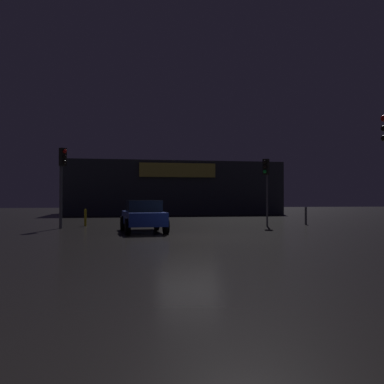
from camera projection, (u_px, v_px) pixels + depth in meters
ground_plane at (189, 237)px, 17.07m from camera, size 120.00×120.00×0.00m
store_building at (171, 189)px, 45.15m from camera, size 21.56×10.20×5.28m
traffic_signal_main at (62, 172)px, 22.12m from camera, size 0.42×0.42×4.23m
traffic_signal_cross_left at (266, 174)px, 23.93m from camera, size 0.42×0.42×3.82m
car_near at (143, 216)px, 19.73m from camera, size 2.10×4.15×1.49m
bollard_kerb_a at (85, 217)px, 24.10m from camera, size 0.14×0.14×0.98m
bollard_kerb_b at (306, 216)px, 25.55m from camera, size 0.13×0.13×1.06m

